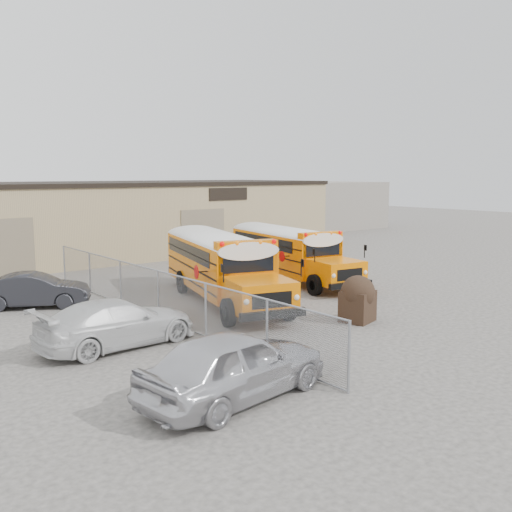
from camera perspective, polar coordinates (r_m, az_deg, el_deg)
ground at (r=22.25m, az=7.92°, el=-5.35°), size 120.00×120.00×0.00m
warehouse at (r=38.24m, az=-14.56°, el=3.74°), size 30.20×10.20×4.67m
chainlink_fence at (r=20.70m, az=-9.73°, el=-3.86°), size 0.07×18.07×1.81m
distant_building_right at (r=55.65m, az=6.70°, el=5.09°), size 10.00×8.00×4.40m
school_bus_left at (r=29.01m, az=-7.26°, el=1.13°), size 5.06×9.95×2.84m
school_bus_right at (r=32.78m, az=-1.79°, el=1.79°), size 3.73×9.24×2.63m
tarp_bundle at (r=20.49m, az=10.13°, el=-4.15°), size 1.32×1.25×1.65m
car_silver at (r=13.39m, az=-2.16°, el=-10.80°), size 5.08×2.54×1.66m
car_white at (r=17.87m, az=-13.70°, el=-6.52°), size 5.07×2.31×1.44m
car_dark at (r=23.96m, az=-21.24°, el=-3.21°), size 4.28×3.22×1.35m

